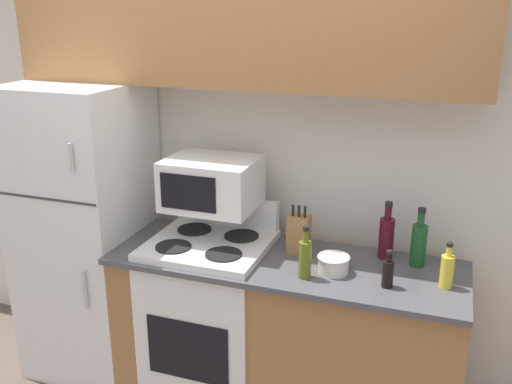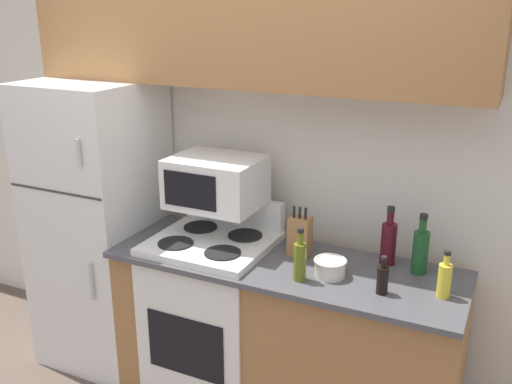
{
  "view_description": "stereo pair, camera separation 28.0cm",
  "coord_description": "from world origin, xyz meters",
  "px_view_note": "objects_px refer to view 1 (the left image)",
  "views": [
    {
      "loc": [
        1.07,
        -2.25,
        2.13
      ],
      "look_at": [
        0.18,
        0.26,
        1.25
      ],
      "focal_mm": 40.0,
      "sensor_mm": 36.0,
      "label": 1
    },
    {
      "loc": [
        1.33,
        -2.15,
        2.13
      ],
      "look_at": [
        0.18,
        0.26,
        1.25
      ],
      "focal_mm": 40.0,
      "sensor_mm": 36.0,
      "label": 2
    }
  ],
  "objects_px": {
    "microwave": "(212,183)",
    "bottle_cooking_spray": "(447,270)",
    "knife_block": "(299,234)",
    "bottle_soy_sauce": "(388,273)",
    "bottle_wine_red": "(386,236)",
    "bowl": "(333,264)",
    "bottle_olive_oil": "(305,258)",
    "bottle_wine_green": "(419,243)",
    "stove": "(211,317)",
    "refrigerator": "(87,231)"
  },
  "relations": [
    {
      "from": "microwave",
      "to": "bottle_cooking_spray",
      "type": "bearing_deg",
      "value": -5.82
    },
    {
      "from": "knife_block",
      "to": "bottle_soy_sauce",
      "type": "bearing_deg",
      "value": -24.61
    },
    {
      "from": "knife_block",
      "to": "bottle_cooking_spray",
      "type": "relative_size",
      "value": 1.21
    },
    {
      "from": "bottle_cooking_spray",
      "to": "bottle_wine_red",
      "type": "height_order",
      "value": "bottle_wine_red"
    },
    {
      "from": "bowl",
      "to": "bottle_cooking_spray",
      "type": "bearing_deg",
      "value": 2.68
    },
    {
      "from": "bottle_soy_sauce",
      "to": "bottle_wine_red",
      "type": "distance_m",
      "value": 0.33
    },
    {
      "from": "bottle_olive_oil",
      "to": "bottle_wine_green",
      "type": "height_order",
      "value": "bottle_wine_green"
    },
    {
      "from": "stove",
      "to": "bottle_wine_green",
      "type": "relative_size",
      "value": 3.65
    },
    {
      "from": "refrigerator",
      "to": "bottle_wine_green",
      "type": "xyz_separation_m",
      "value": [
        1.86,
        0.11,
        0.15
      ]
    },
    {
      "from": "microwave",
      "to": "bottle_cooking_spray",
      "type": "height_order",
      "value": "microwave"
    },
    {
      "from": "bottle_cooking_spray",
      "to": "bottle_soy_sauce",
      "type": "bearing_deg",
      "value": -161.17
    },
    {
      "from": "bowl",
      "to": "bottle_cooking_spray",
      "type": "xyz_separation_m",
      "value": [
        0.52,
        0.02,
        0.04
      ]
    },
    {
      "from": "refrigerator",
      "to": "bottle_cooking_spray",
      "type": "bearing_deg",
      "value": -2.56
    },
    {
      "from": "bottle_olive_oil",
      "to": "refrigerator",
      "type": "bearing_deg",
      "value": 171.21
    },
    {
      "from": "stove",
      "to": "bottle_olive_oil",
      "type": "relative_size",
      "value": 4.21
    },
    {
      "from": "bottle_wine_red",
      "to": "stove",
      "type": "bearing_deg",
      "value": -167.62
    },
    {
      "from": "bottle_olive_oil",
      "to": "bottle_wine_green",
      "type": "relative_size",
      "value": 0.87
    },
    {
      "from": "bowl",
      "to": "bottle_soy_sauce",
      "type": "relative_size",
      "value": 0.88
    },
    {
      "from": "knife_block",
      "to": "bowl",
      "type": "bearing_deg",
      "value": -36.09
    },
    {
      "from": "bottle_olive_oil",
      "to": "bowl",
      "type": "bearing_deg",
      "value": 40.19
    },
    {
      "from": "microwave",
      "to": "refrigerator",
      "type": "bearing_deg",
      "value": -177.52
    },
    {
      "from": "refrigerator",
      "to": "bottle_olive_oil",
      "type": "relative_size",
      "value": 6.63
    },
    {
      "from": "refrigerator",
      "to": "bowl",
      "type": "distance_m",
      "value": 1.49
    },
    {
      "from": "bowl",
      "to": "stove",
      "type": "bearing_deg",
      "value": 175.03
    },
    {
      "from": "knife_block",
      "to": "bottle_wine_green",
      "type": "xyz_separation_m",
      "value": [
        0.59,
        0.06,
        0.01
      ]
    },
    {
      "from": "bottle_wine_red",
      "to": "bottle_cooking_spray",
      "type": "bearing_deg",
      "value": -37.47
    },
    {
      "from": "bottle_soy_sauce",
      "to": "bottle_wine_green",
      "type": "relative_size",
      "value": 0.6
    },
    {
      "from": "knife_block",
      "to": "bottle_wine_green",
      "type": "distance_m",
      "value": 0.6
    },
    {
      "from": "bottle_wine_green",
      "to": "bottle_soy_sauce",
      "type": "bearing_deg",
      "value": -111.43
    },
    {
      "from": "refrigerator",
      "to": "stove",
      "type": "distance_m",
      "value": 0.89
    },
    {
      "from": "refrigerator",
      "to": "bottle_wine_red",
      "type": "height_order",
      "value": "refrigerator"
    },
    {
      "from": "bottle_soy_sauce",
      "to": "bottle_wine_green",
      "type": "height_order",
      "value": "bottle_wine_green"
    },
    {
      "from": "stove",
      "to": "bottle_wine_red",
      "type": "height_order",
      "value": "bottle_wine_red"
    },
    {
      "from": "bowl",
      "to": "bottle_cooking_spray",
      "type": "height_order",
      "value": "bottle_cooking_spray"
    },
    {
      "from": "refrigerator",
      "to": "microwave",
      "type": "xyz_separation_m",
      "value": [
        0.79,
        0.03,
        0.37
      ]
    },
    {
      "from": "microwave",
      "to": "bottle_soy_sauce",
      "type": "distance_m",
      "value": 1.02
    },
    {
      "from": "refrigerator",
      "to": "stove",
      "type": "height_order",
      "value": "refrigerator"
    },
    {
      "from": "microwave",
      "to": "bottle_soy_sauce",
      "type": "bearing_deg",
      "value": -12.31
    },
    {
      "from": "knife_block",
      "to": "bottle_wine_green",
      "type": "relative_size",
      "value": 0.89
    },
    {
      "from": "stove",
      "to": "bottle_olive_oil",
      "type": "xyz_separation_m",
      "value": [
        0.57,
        -0.16,
        0.52
      ]
    },
    {
      "from": "bottle_wine_red",
      "to": "bowl",
      "type": "bearing_deg",
      "value": -129.76
    },
    {
      "from": "bottle_olive_oil",
      "to": "bottle_cooking_spray",
      "type": "bearing_deg",
      "value": 10.95
    },
    {
      "from": "knife_block",
      "to": "bowl",
      "type": "height_order",
      "value": "knife_block"
    },
    {
      "from": "knife_block",
      "to": "bottle_wine_red",
      "type": "height_order",
      "value": "bottle_wine_red"
    },
    {
      "from": "refrigerator",
      "to": "bottle_cooking_spray",
      "type": "xyz_separation_m",
      "value": [
        2.0,
        -0.09,
        0.12
      ]
    },
    {
      "from": "bottle_cooking_spray",
      "to": "bottle_wine_green",
      "type": "bearing_deg",
      "value": 125.89
    },
    {
      "from": "bottle_olive_oil",
      "to": "bottle_soy_sauce",
      "type": "relative_size",
      "value": 1.44
    },
    {
      "from": "microwave",
      "to": "bottle_wine_green",
      "type": "bearing_deg",
      "value": 3.85
    },
    {
      "from": "bottle_cooking_spray",
      "to": "bottle_olive_oil",
      "type": "bearing_deg",
      "value": -169.05
    },
    {
      "from": "bowl",
      "to": "bottle_wine_green",
      "type": "bearing_deg",
      "value": 30.4
    }
  ]
}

